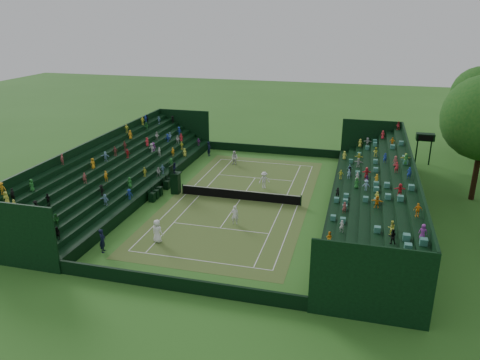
{
  "coord_description": "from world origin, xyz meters",
  "views": [
    {
      "loc": [
        10.51,
        -39.72,
        16.86
      ],
      "look_at": [
        0.0,
        0.0,
        2.0
      ],
      "focal_mm": 35.0,
      "sensor_mm": 36.0,
      "label": 1
    }
  ],
  "objects_px": {
    "tennis_net": "(240,195)",
    "player_near_west": "(157,231)",
    "player_far_west": "(235,158)",
    "umpire_chair": "(175,180)",
    "player_near_east": "(235,215)",
    "player_far_east": "(264,180)"
  },
  "relations": [
    {
      "from": "umpire_chair",
      "to": "player_far_east",
      "type": "xyz_separation_m",
      "value": [
        8.1,
        3.58,
        -0.48
      ]
    },
    {
      "from": "tennis_net",
      "to": "player_near_east",
      "type": "height_order",
      "value": "player_near_east"
    },
    {
      "from": "tennis_net",
      "to": "player_far_west",
      "type": "distance_m",
      "value": 10.74
    },
    {
      "from": "player_near_west",
      "to": "player_near_east",
      "type": "distance_m",
      "value": 6.76
    },
    {
      "from": "tennis_net",
      "to": "player_near_west",
      "type": "distance_m",
      "value": 10.72
    },
    {
      "from": "umpire_chair",
      "to": "player_far_west",
      "type": "bearing_deg",
      "value": 72.52
    },
    {
      "from": "umpire_chair",
      "to": "player_far_west",
      "type": "relative_size",
      "value": 1.87
    },
    {
      "from": "player_near_east",
      "to": "player_far_west",
      "type": "xyz_separation_m",
      "value": [
        -4.31,
        15.53,
        -0.0
      ]
    },
    {
      "from": "player_near_east",
      "to": "player_far_west",
      "type": "height_order",
      "value": "player_near_east"
    },
    {
      "from": "umpire_chair",
      "to": "player_near_west",
      "type": "distance_m",
      "value": 10.35
    },
    {
      "from": "umpire_chair",
      "to": "player_near_west",
      "type": "height_order",
      "value": "umpire_chair"
    },
    {
      "from": "player_near_west",
      "to": "umpire_chair",
      "type": "bearing_deg",
      "value": -61.93
    },
    {
      "from": "player_near_west",
      "to": "player_far_west",
      "type": "relative_size",
      "value": 1.1
    },
    {
      "from": "player_near_east",
      "to": "player_far_east",
      "type": "distance_m",
      "value": 8.98
    },
    {
      "from": "tennis_net",
      "to": "umpire_chair",
      "type": "distance_m",
      "value": 6.59
    },
    {
      "from": "umpire_chair",
      "to": "player_near_east",
      "type": "height_order",
      "value": "umpire_chair"
    },
    {
      "from": "umpire_chair",
      "to": "player_near_west",
      "type": "relative_size",
      "value": 1.7
    },
    {
      "from": "player_far_east",
      "to": "umpire_chair",
      "type": "bearing_deg",
      "value": 172.54
    },
    {
      "from": "tennis_net",
      "to": "player_near_east",
      "type": "relative_size",
      "value": 6.92
    },
    {
      "from": "tennis_net",
      "to": "umpire_chair",
      "type": "bearing_deg",
      "value": 179.44
    },
    {
      "from": "tennis_net",
      "to": "player_near_east",
      "type": "bearing_deg",
      "value": -79.76
    },
    {
      "from": "tennis_net",
      "to": "player_near_west",
      "type": "relative_size",
      "value": 6.28
    }
  ]
}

